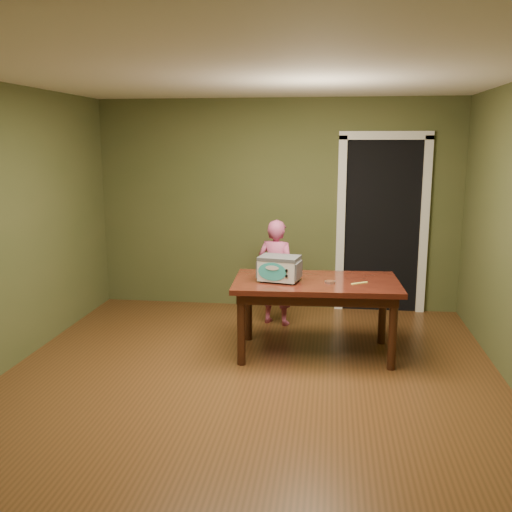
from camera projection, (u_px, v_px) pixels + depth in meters
The scene contains 8 objects.
floor at pixel (247, 386), 4.93m from camera, with size 5.00×5.00×0.00m, color brown.
room_shell at pixel (247, 189), 4.59m from camera, with size 4.52×5.02×2.61m.
doorway at pixel (380, 223), 7.26m from camera, with size 1.10×0.66×2.25m.
dining_table at pixel (316, 290), 5.57m from camera, with size 1.64×0.98×0.75m.
toy_oven at pixel (279, 268), 5.50m from camera, with size 0.44×0.33×0.25m.
baking_pan at pixel (330, 282), 5.45m from camera, with size 0.10×0.10×0.02m.
spatula at pixel (360, 283), 5.43m from camera, with size 0.18×0.03×0.01m, color #EEEC67.
child at pixel (276, 272), 6.51m from camera, with size 0.44×0.29×1.22m, color #C85285.
Camera 1 is at (0.68, -4.56, 2.08)m, focal length 40.00 mm.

